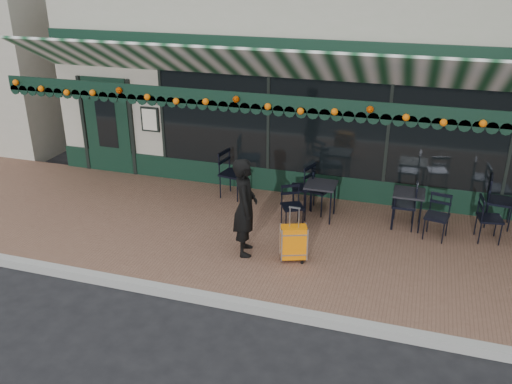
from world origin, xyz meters
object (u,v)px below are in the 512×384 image
(cafe_table_b, at_px, (321,187))
(chair_a_left, at_px, (404,205))
(cafe_table_a, at_px, (409,196))
(chair_a_front, at_px, (437,217))
(chair_a_right, at_px, (500,202))
(chair_b_left, at_px, (302,188))
(chair_b_right, at_px, (318,189))
(suitcase, at_px, (294,243))
(chair_b_front, at_px, (292,207))
(chair_solo, at_px, (234,174))
(chair_a_extra, at_px, (490,219))
(woman, at_px, (245,207))

(cafe_table_b, bearing_deg, chair_a_left, 2.77)
(cafe_table_a, xyz_separation_m, chair_a_front, (0.52, -0.32, -0.21))
(chair_a_right, bearing_deg, chair_a_front, 133.50)
(cafe_table_b, height_order, chair_a_left, chair_a_left)
(chair_b_left, distance_m, chair_b_right, 0.33)
(suitcase, distance_m, cafe_table_a, 2.52)
(suitcase, height_order, chair_b_right, suitcase)
(chair_b_front, xyz_separation_m, chair_solo, (-1.49, 0.97, 0.11))
(chair_a_front, relative_size, chair_a_extra, 0.98)
(cafe_table_a, xyz_separation_m, chair_solo, (-3.52, 0.33, -0.12))
(suitcase, height_order, chair_a_front, suitcase)
(chair_b_right, bearing_deg, chair_b_front, 175.70)
(cafe_table_b, distance_m, chair_b_right, 0.32)
(cafe_table_b, bearing_deg, chair_a_extra, -0.27)
(chair_a_right, height_order, chair_solo, chair_solo)
(suitcase, distance_m, chair_a_front, 2.69)
(suitcase, xyz_separation_m, chair_b_left, (-0.32, 2.03, 0.11))
(chair_a_left, bearing_deg, chair_b_right, -98.02)
(suitcase, relative_size, chair_b_left, 1.11)
(chair_a_extra, bearing_deg, chair_a_left, 78.43)
(chair_a_extra, bearing_deg, cafe_table_b, 81.61)
(chair_a_left, relative_size, chair_b_front, 1.13)
(chair_a_right, bearing_deg, chair_a_extra, 167.63)
(woman, bearing_deg, suitcase, -108.24)
(cafe_table_b, height_order, chair_b_left, chair_b_left)
(chair_b_right, bearing_deg, chair_solo, 102.20)
(chair_a_front, bearing_deg, cafe_table_b, -173.70)
(chair_a_extra, height_order, chair_b_front, chair_a_extra)
(chair_a_front, xyz_separation_m, chair_b_right, (-2.22, 0.46, 0.06))
(cafe_table_b, relative_size, chair_a_extra, 0.84)
(suitcase, relative_size, chair_b_front, 1.21)
(woman, height_order, chair_a_front, woman)
(chair_b_left, bearing_deg, woman, -29.50)
(chair_a_left, relative_size, chair_solo, 0.89)
(cafe_table_a, distance_m, chair_solo, 3.54)
(cafe_table_a, bearing_deg, chair_a_right, 18.43)
(chair_b_left, bearing_deg, chair_b_front, -14.83)
(chair_a_left, xyz_separation_m, chair_a_right, (1.69, 0.59, 0.04))
(cafe_table_b, height_order, chair_a_front, chair_a_front)
(cafe_table_a, relative_size, cafe_table_b, 0.98)
(chair_solo, bearing_deg, cafe_table_b, -92.86)
(chair_b_left, distance_m, chair_b_front, 0.84)
(suitcase, distance_m, chair_b_right, 1.97)
(chair_a_left, distance_m, chair_b_front, 2.04)
(chair_a_front, bearing_deg, chair_a_right, 49.52)
(cafe_table_a, bearing_deg, chair_b_front, -162.41)
(suitcase, distance_m, cafe_table_b, 1.74)
(chair_b_front, height_order, chair_solo, chair_solo)
(woman, height_order, chair_a_right, woman)
(chair_b_right, bearing_deg, cafe_table_a, -76.49)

